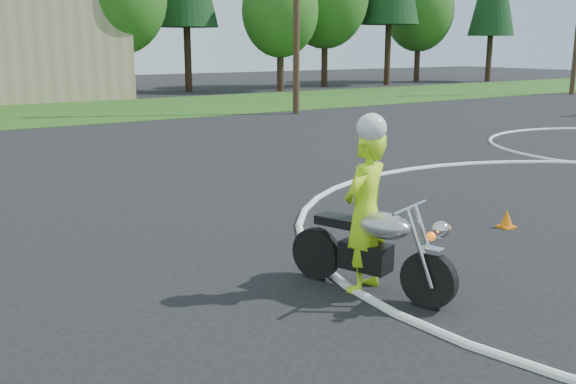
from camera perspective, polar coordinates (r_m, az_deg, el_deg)
grass_strip at (r=30.80m, az=-13.52°, el=7.23°), size 120.00×10.00×0.02m
primary_motorcycle at (r=7.64m, az=7.58°, el=-4.93°), size 0.95×2.11×1.15m
rider_primary_grp at (r=7.59m, az=6.91°, el=-1.31°), size 0.82×0.67×2.14m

